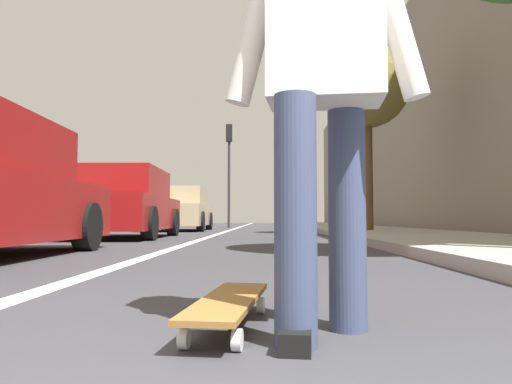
% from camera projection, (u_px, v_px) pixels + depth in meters
% --- Properties ---
extents(ground_plane, '(80.00, 80.00, 0.00)m').
position_uv_depth(ground_plane, '(264.00, 238.00, 10.33)').
color(ground_plane, '#38383D').
extents(lane_stripe_white, '(52.00, 0.16, 0.01)m').
position_uv_depth(lane_stripe_white, '(236.00, 228.00, 20.34)').
color(lane_stripe_white, silver).
rests_on(lane_stripe_white, ground).
extents(sidewalk_curb, '(52.00, 3.20, 0.12)m').
position_uv_depth(sidewalk_curb, '(347.00, 228.00, 18.26)').
color(sidewalk_curb, '#9E9B93').
rests_on(sidewalk_curb, ground).
extents(building_facade, '(40.00, 1.20, 8.35)m').
position_uv_depth(building_facade, '(389.00, 139.00, 22.43)').
color(building_facade, gray).
rests_on(building_facade, ground).
extents(skateboard, '(0.86, 0.29, 0.11)m').
position_uv_depth(skateboard, '(229.00, 303.00, 1.79)').
color(skateboard, white).
rests_on(skateboard, ground).
extents(skater_person, '(0.44, 0.72, 1.64)m').
position_uv_depth(skater_person, '(324.00, 70.00, 1.69)').
color(skater_person, '#384260').
rests_on(skater_person, ground).
extents(parked_car_mid, '(4.17, 1.99, 1.49)m').
position_uv_depth(parked_car_mid, '(123.00, 205.00, 10.32)').
color(parked_car_mid, maroon).
rests_on(parked_car_mid, ground).
extents(parked_car_far, '(4.63, 2.01, 1.49)m').
position_uv_depth(parked_car_far, '(181.00, 210.00, 16.71)').
color(parked_car_far, tan).
rests_on(parked_car_far, ground).
extents(traffic_light, '(0.33, 0.28, 4.78)m').
position_uv_depth(traffic_light, '(229.00, 157.00, 21.98)').
color(traffic_light, '#2D2D2D').
rests_on(traffic_light, ground).
extents(street_tree_mid, '(2.23, 2.23, 5.08)m').
position_uv_depth(street_tree_mid, '(368.00, 87.00, 12.73)').
color(street_tree_mid, brown).
rests_on(street_tree_mid, ground).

